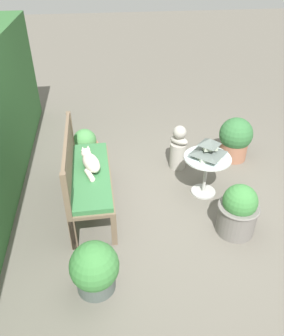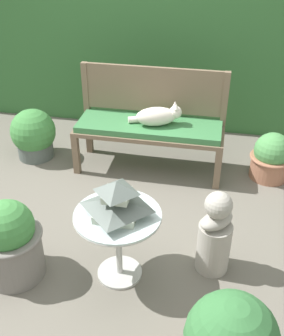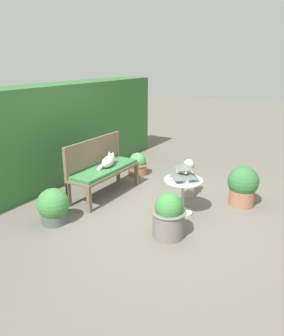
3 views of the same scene
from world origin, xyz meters
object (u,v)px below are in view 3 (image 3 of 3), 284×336
(pagoda_birdhouse, at_px, (184,173))
(potted_plant_table_far, at_px, (137,165))
(cat, at_px, (108,161))
(potted_plant_patio_mid, at_px, (169,216))
(potted_plant_table_near, at_px, (53,207))
(potted_plant_bench_left, at_px, (243,186))
(patio_table, at_px, (183,187))
(garden_bust, at_px, (188,179))
(garden_bench, at_px, (105,171))

(pagoda_birdhouse, relative_size, potted_plant_table_far, 0.79)
(potted_plant_table_far, bearing_deg, pagoda_birdhouse, -126.40)
(pagoda_birdhouse, xyz_separation_m, potted_plant_table_far, (1.12, 1.52, -0.44))
(cat, bearing_deg, potted_plant_table_far, -13.17)
(potted_plant_patio_mid, bearing_deg, potted_plant_table_far, 41.73)
(potted_plant_table_near, bearing_deg, potted_plant_bench_left, -46.68)
(patio_table, relative_size, potted_plant_table_near, 1.12)
(garden_bust, bearing_deg, pagoda_birdhouse, 148.98)
(garden_bust, distance_m, potted_plant_table_near, 2.28)
(cat, distance_m, potted_plant_table_far, 1.16)
(cat, distance_m, pagoda_birdhouse, 1.43)
(potted_plant_bench_left, bearing_deg, garden_bench, 110.84)
(garden_bust, bearing_deg, patio_table, 148.98)
(cat, relative_size, potted_plant_table_near, 0.97)
(garden_bench, distance_m, garden_bust, 1.43)
(potted_plant_bench_left, relative_size, potted_plant_patio_mid, 1.06)
(garden_bench, distance_m, potted_plant_table_near, 1.22)
(cat, height_order, potted_plant_bench_left, cat)
(patio_table, relative_size, potted_plant_bench_left, 0.90)
(pagoda_birdhouse, bearing_deg, potted_plant_table_far, 53.60)
(garden_bust, relative_size, potted_plant_table_far, 1.43)
(potted_plant_table_near, bearing_deg, cat, -0.63)
(cat, xyz_separation_m, potted_plant_patio_mid, (-0.77, -1.57, -0.29))
(garden_bench, height_order, potted_plant_patio_mid, potted_plant_patio_mid)
(potted_plant_bench_left, bearing_deg, potted_plant_patio_mid, 159.49)
(patio_table, relative_size, potted_plant_patio_mid, 0.95)
(pagoda_birdhouse, xyz_separation_m, potted_plant_bench_left, (0.76, -0.70, -0.32))
(pagoda_birdhouse, bearing_deg, patio_table, -90.00)
(potted_plant_patio_mid, bearing_deg, garden_bust, 13.48)
(garden_bust, relative_size, potted_plant_table_near, 1.27)
(cat, relative_size, patio_table, 0.86)
(potted_plant_patio_mid, bearing_deg, potted_plant_bench_left, -20.51)
(garden_bench, bearing_deg, pagoda_birdhouse, -87.95)
(pagoda_birdhouse, distance_m, garden_bust, 0.76)
(patio_table, distance_m, garden_bust, 0.69)
(garden_bust, bearing_deg, garden_bench, 71.36)
(patio_table, relative_size, garden_bust, 0.89)
(garden_bust, distance_m, potted_plant_patio_mid, 1.42)
(garden_bench, bearing_deg, potted_plant_bench_left, -69.16)
(potted_plant_table_far, bearing_deg, patio_table, -126.40)
(patio_table, height_order, potted_plant_bench_left, potted_plant_bench_left)
(pagoda_birdhouse, xyz_separation_m, potted_plant_table_near, (-1.26, 1.44, -0.41))
(patio_table, bearing_deg, garden_bench, 92.05)
(pagoda_birdhouse, distance_m, potted_plant_table_near, 1.96)
(cat, relative_size, potted_plant_table_far, 1.09)
(pagoda_birdhouse, height_order, potted_plant_patio_mid, pagoda_birdhouse)
(cat, xyz_separation_m, potted_plant_table_far, (1.09, 0.09, -0.38))
(garden_bust, xyz_separation_m, potted_plant_patio_mid, (-1.38, -0.33, -0.01))
(garden_bench, xyz_separation_m, potted_plant_bench_left, (0.81, -2.14, -0.10))
(potted_plant_table_far, bearing_deg, potted_plant_patio_mid, -138.27)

